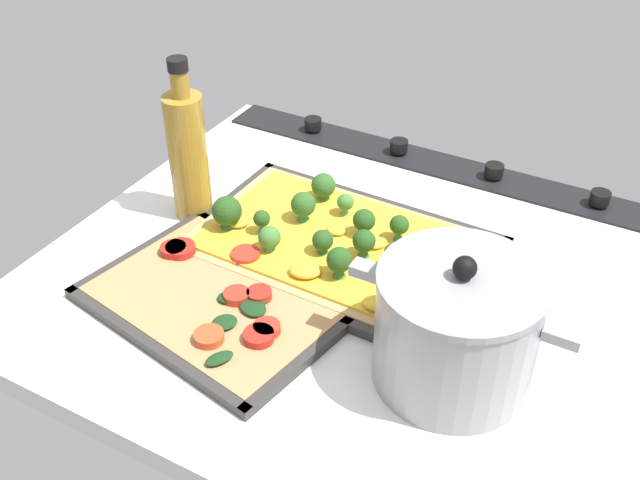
# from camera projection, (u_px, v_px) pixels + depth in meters

# --- Properties ---
(ground_plane) EXTENTS (0.77, 0.67, 0.03)m
(ground_plane) POSITION_uv_depth(u_px,v_px,m) (356.00, 285.00, 0.95)
(ground_plane) COLOR white
(stove_control_panel) EXTENTS (0.74, 0.07, 0.03)m
(stove_control_panel) POSITION_uv_depth(u_px,v_px,m) (445.00, 164.00, 1.15)
(stove_control_panel) COLOR black
(stove_control_panel) RESTS_ON ground_plane
(baking_tray_front) EXTENTS (0.39, 0.27, 0.01)m
(baking_tray_front) POSITION_uv_depth(u_px,v_px,m) (338.00, 250.00, 0.98)
(baking_tray_front) COLOR #33302D
(baking_tray_front) RESTS_ON ground_plane
(broccoli_pizza) EXTENTS (0.37, 0.24, 0.06)m
(broccoli_pizza) POSITION_uv_depth(u_px,v_px,m) (334.00, 240.00, 0.97)
(broccoli_pizza) COLOR tan
(broccoli_pizza) RESTS_ON baking_tray_front
(baking_tray_back) EXTENTS (0.34, 0.27, 0.01)m
(baking_tray_back) POSITION_uv_depth(u_px,v_px,m) (219.00, 301.00, 0.90)
(baking_tray_back) COLOR #33302D
(baking_tray_back) RESTS_ON ground_plane
(veggie_pizza_back) EXTENTS (0.31, 0.25, 0.02)m
(veggie_pizza_back) POSITION_uv_depth(u_px,v_px,m) (220.00, 296.00, 0.89)
(veggie_pizza_back) COLOR #AD7F51
(veggie_pizza_back) RESTS_ON baking_tray_back
(cooking_pot) EXTENTS (0.24, 0.17, 0.16)m
(cooking_pot) POSITION_uv_depth(u_px,v_px,m) (456.00, 328.00, 0.77)
(cooking_pot) COLOR gray
(cooking_pot) RESTS_ON ground_plane
(oil_bottle) EXTENTS (0.05, 0.05, 0.23)m
(oil_bottle) POSITION_uv_depth(u_px,v_px,m) (188.00, 153.00, 1.00)
(oil_bottle) COLOR olive
(oil_bottle) RESTS_ON ground_plane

